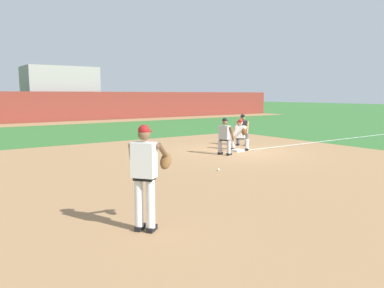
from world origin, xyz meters
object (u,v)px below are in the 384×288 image
object	(u,v)px
pitcher	(146,171)
umpire	(242,129)
baseball	(219,170)
baserunner	(225,135)
first_baseman	(240,133)
first_base_bag	(238,150)

from	to	relation	value
pitcher	umpire	bearing A→B (deg)	38.85
pitcher	umpire	xyz separation A→B (m)	(8.86, 7.13, -0.27)
baseball	baserunner	size ratio (longest dim) A/B	0.05
first_baseman	umpire	bearing A→B (deg)	44.06
baseball	first_baseman	xyz separation A→B (m)	(3.47, 2.80, 0.69)
baserunner	first_base_bag	bearing A→B (deg)	18.95
first_base_bag	baseball	distance (m)	4.09
first_base_bag	umpire	world-z (taller)	umpire
baserunner	umpire	size ratio (longest dim) A/B	1.00
first_base_bag	baseball	xyz separation A→B (m)	(-3.16, -2.61, -0.01)
first_baseman	umpire	distance (m)	1.54
baseball	umpire	distance (m)	6.03
pitcher	umpire	distance (m)	11.37
baseball	pitcher	size ratio (longest dim) A/B	0.04
first_baseman	baserunner	xyz separation A→B (m)	(-1.33, -0.54, 0.06)
first_base_bag	pitcher	bearing A→B (deg)	-141.70
baseball	pitcher	xyz separation A→B (m)	(-4.28, -3.27, 1.02)
first_base_bag	pitcher	size ratio (longest dim) A/B	0.20
first_base_bag	first_baseman	world-z (taller)	first_baseman
first_base_bag	umpire	size ratio (longest dim) A/B	0.26
baserunner	umpire	distance (m)	2.91
baserunner	umpire	xyz separation A→B (m)	(2.43, 1.60, 0.00)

